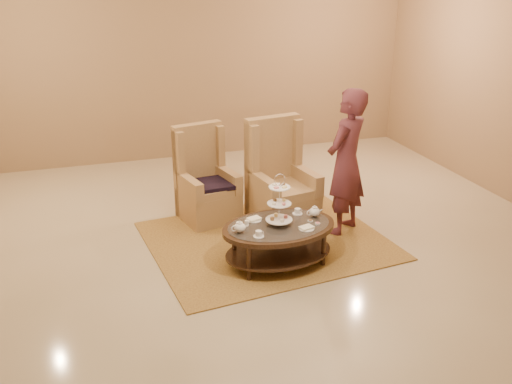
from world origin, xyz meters
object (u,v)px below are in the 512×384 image
object	(u,v)px
tea_table	(279,232)
armchair_left	(205,188)
person	(346,163)
armchair_right	(279,189)

from	to	relation	value
tea_table	armchair_left	xyz separation A→B (m)	(-0.50, 1.52, 0.03)
tea_table	armchair_left	distance (m)	1.60
person	tea_table	bearing A→B (deg)	-7.64
armchair_right	tea_table	bearing A→B (deg)	-119.70
armchair_right	person	size ratio (longest dim) A/B	0.75
tea_table	armchair_right	bearing A→B (deg)	65.71
armchair_right	person	bearing A→B (deg)	-47.41
armchair_left	armchair_right	distance (m)	0.99
armchair_right	person	distance (m)	0.97
armchair_left	armchair_right	world-z (taller)	armchair_right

